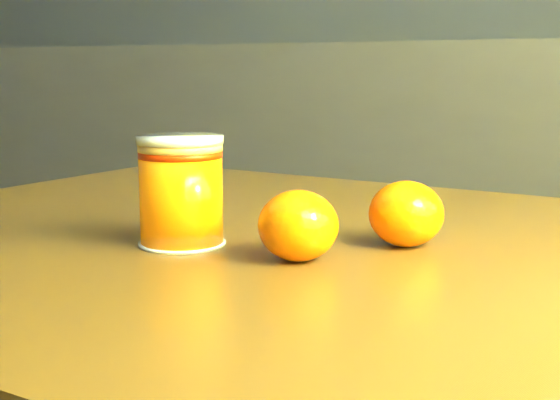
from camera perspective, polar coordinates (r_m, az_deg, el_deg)
The scene contains 5 objects.
kitchen_counter at distance 2.18m, azimuth -2.24°, elevation -0.82°, with size 3.15×0.60×0.90m, color #46454A.
table at distance 0.66m, azimuth 4.13°, elevation -11.06°, with size 0.95×0.67×0.71m.
juice_glass at distance 0.63m, azimuth -7.24°, elevation 0.62°, with size 0.07×0.07×0.09m.
orange_front at distance 0.63m, azimuth 9.22°, elevation -1.00°, with size 0.06×0.06×0.05m, color orange.
orange_back at distance 0.58m, azimuth 1.35°, elevation -1.88°, with size 0.06×0.06×0.05m, color orange.
Camera 1 is at (1.22, -0.31, 0.85)m, focal length 50.00 mm.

